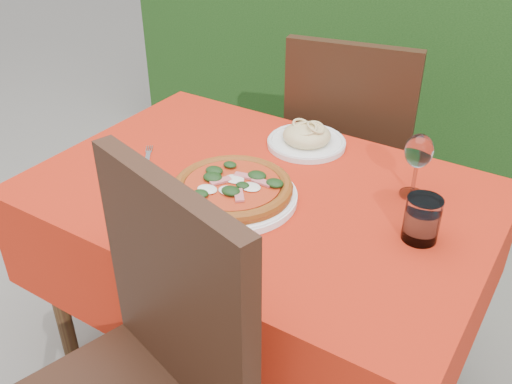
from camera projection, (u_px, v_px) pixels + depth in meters
The scene contains 10 objects.
ground at pixel (259, 370), 1.98m from camera, with size 60.00×60.00×0.00m, color #68635E.
hedge at pixel (441, 6), 2.60m from camera, with size 3.20×0.55×1.78m.
dining_table at pixel (259, 232), 1.67m from camera, with size 1.26×0.86×0.75m.
chair_near at pixel (137, 383), 1.20m from camera, with size 0.59×0.59×1.05m.
chair_far at pixel (351, 146), 2.16m from camera, with size 0.54×0.54×1.01m.
pizza_plate at pixel (233, 190), 1.52m from camera, with size 0.37×0.37×0.07m.
pasta_plate at pixel (307, 138), 1.79m from camera, with size 0.25×0.25×0.07m.
water_glass at pixel (422, 221), 1.36m from camera, with size 0.09×0.09×0.11m.
wine_glass at pixel (419, 154), 1.49m from camera, with size 0.08×0.08×0.18m.
fork at pixel (147, 162), 1.70m from camera, with size 0.02×0.19×0.00m, color silver.
Camera 1 is at (0.72, -1.14, 1.59)m, focal length 40.00 mm.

